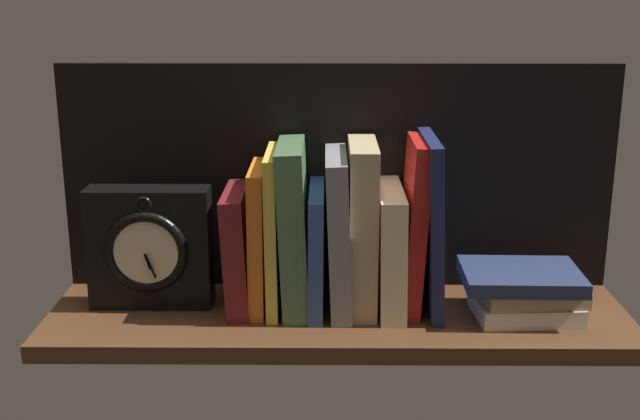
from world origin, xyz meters
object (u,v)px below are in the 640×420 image
object	(u,v)px
book_maroon_dawkins	(239,249)
book_yellow_seinlanguage	(273,230)
book_orange_pandolfini	(258,237)
book_tan_shortstories	(362,227)
book_blue_modern	(316,248)
book_gray_chess	(336,232)
book_cream_twain	(390,248)
book_green_romantic	(294,227)
book_navy_bierce	(431,224)
book_stack_side	(525,291)
framed_clock	(150,248)
book_red_requiem	(414,225)

from	to	relation	value
book_maroon_dawkins	book_yellow_seinlanguage	xyz separation A→B (cm)	(5.19, 0.00, 2.91)
book_maroon_dawkins	book_yellow_seinlanguage	bearing A→B (deg)	0.00
book_orange_pandolfini	book_tan_shortstories	xyz separation A→B (cm)	(15.20, 0.00, 1.71)
book_orange_pandolfini	book_blue_modern	size ratio (longest dim) A/B	1.19
book_gray_chess	book_cream_twain	xyz separation A→B (cm)	(7.98, 0.00, -2.54)
book_tan_shortstories	book_green_romantic	bearing A→B (deg)	180.00
book_blue_modern	book_tan_shortstories	world-z (taller)	book_tan_shortstories
book_maroon_dawkins	book_blue_modern	world-z (taller)	book_blue_modern
book_navy_bierce	book_stack_side	size ratio (longest dim) A/B	1.46
book_maroon_dawkins	book_blue_modern	bearing A→B (deg)	0.00
book_green_romantic	book_blue_modern	world-z (taller)	book_green_romantic
book_tan_shortstories	book_gray_chess	bearing A→B (deg)	180.00
book_tan_shortstories	framed_clock	xyz separation A→B (cm)	(-31.27, -0.27, -3.31)
book_navy_bierce	book_cream_twain	bearing A→B (deg)	180.00
book_yellow_seinlanguage	book_cream_twain	size ratio (longest dim) A/B	1.31
book_green_romantic	book_red_requiem	distance (cm)	17.50
book_maroon_dawkins	book_stack_side	bearing A→B (deg)	-5.15
book_yellow_seinlanguage	book_tan_shortstories	xyz separation A→B (cm)	(12.98, 0.00, 0.58)
book_yellow_seinlanguage	book_blue_modern	xyz separation A→B (cm)	(6.28, 0.00, -2.81)
book_orange_pandolfini	book_cream_twain	bearing A→B (deg)	0.00
book_maroon_dawkins	book_green_romantic	size ratio (longest dim) A/B	0.72
book_yellow_seinlanguage	book_stack_side	bearing A→B (deg)	-5.88
book_orange_pandolfini	framed_clock	xyz separation A→B (cm)	(-16.07, -0.27, -1.60)
book_yellow_seinlanguage	book_tan_shortstories	world-z (taller)	book_tan_shortstories
book_tan_shortstories	book_navy_bierce	size ratio (longest dim) A/B	0.96
book_red_requiem	book_orange_pandolfini	bearing A→B (deg)	180.00
book_yellow_seinlanguage	book_gray_chess	xyz separation A→B (cm)	(9.16, 0.00, -0.22)
book_tan_shortstories	book_cream_twain	bearing A→B (deg)	0.00
framed_clock	book_yellow_seinlanguage	bearing A→B (deg)	0.85
book_navy_bierce	book_stack_side	bearing A→B (deg)	-15.55
book_green_romantic	book_navy_bierce	world-z (taller)	book_navy_bierce
book_navy_bierce	framed_clock	bearing A→B (deg)	-179.63
book_maroon_dawkins	book_tan_shortstories	distance (cm)	18.51
book_cream_twain	framed_clock	xyz separation A→B (cm)	(-35.42, -0.27, 0.03)
book_orange_pandolfini	book_cream_twain	size ratio (longest dim) A/B	1.18
book_navy_bierce	framed_clock	size ratio (longest dim) A/B	1.42
book_red_requiem	book_navy_bierce	distance (cm)	2.46
framed_clock	book_cream_twain	bearing A→B (deg)	0.44
book_orange_pandolfini	book_tan_shortstories	distance (cm)	15.29
book_stack_side	book_maroon_dawkins	bearing A→B (deg)	174.85
book_cream_twain	framed_clock	bearing A→B (deg)	-179.56
book_navy_bierce	book_stack_side	distance (cm)	16.67
book_cream_twain	book_yellow_seinlanguage	bearing A→B (deg)	180.00
book_orange_pandolfini	book_gray_chess	size ratio (longest dim) A/B	0.92
book_green_romantic	book_red_requiem	xyz separation A→B (cm)	(17.50, 0.00, 0.34)
book_orange_pandolfini	book_gray_chess	world-z (taller)	book_gray_chess
book_maroon_dawkins	book_green_romantic	xyz separation A→B (cm)	(8.21, 0.00, 3.40)
book_green_romantic	framed_clock	bearing A→B (deg)	-179.27
framed_clock	book_blue_modern	bearing A→B (deg)	0.63
book_gray_chess	book_red_requiem	xyz separation A→B (cm)	(11.36, 0.00, 1.06)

